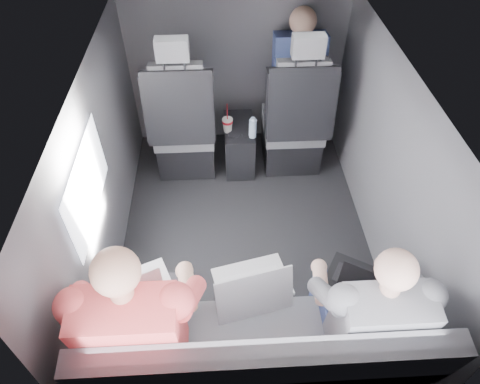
{
  "coord_description": "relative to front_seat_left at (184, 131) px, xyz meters",
  "views": [
    {
      "loc": [
        -0.15,
        -2.0,
        2.5
      ],
      "look_at": [
        -0.04,
        -0.05,
        0.56
      ],
      "focal_mm": 32.0,
      "sensor_mm": 36.0,
      "label": 1
    }
  ],
  "objects": [
    {
      "name": "floor",
      "position": [
        0.45,
        -0.84,
        -0.4
      ],
      "size": [
        2.6,
        2.6,
        0.0
      ],
      "primitive_type": "plane",
      "color": "black",
      "rests_on": "ground"
    },
    {
      "name": "ceiling",
      "position": [
        0.45,
        -0.84,
        0.95
      ],
      "size": [
        2.6,
        2.6,
        0.0
      ],
      "primitive_type": "plane",
      "rotation": [
        3.14,
        0.0,
        0.0
      ],
      "color": "#B2B2AD",
      "rests_on": "panel_back"
    },
    {
      "name": "panel_left",
      "position": [
        -0.45,
        -0.84,
        0.27
      ],
      "size": [
        0.02,
        2.6,
        1.35
      ],
      "primitive_type": "cube",
      "color": "#56565B",
      "rests_on": "floor"
    },
    {
      "name": "panel_right",
      "position": [
        1.35,
        -0.84,
        0.27
      ],
      "size": [
        0.02,
        2.6,
        1.35
      ],
      "primitive_type": "cube",
      "color": "#56565B",
      "rests_on": "floor"
    },
    {
      "name": "panel_front",
      "position": [
        0.45,
        0.46,
        0.27
      ],
      "size": [
        1.8,
        0.02,
        1.35
      ],
      "primitive_type": "cube",
      "color": "#56565B",
      "rests_on": "floor"
    },
    {
      "name": "panel_back",
      "position": [
        0.45,
        -2.14,
        0.27
      ],
      "size": [
        1.8,
        0.02,
        1.35
      ],
      "primitive_type": "cube",
      "color": "#56565B",
      "rests_on": "floor"
    },
    {
      "name": "side_window",
      "position": [
        -0.43,
        -1.14,
        0.5
      ],
      "size": [
        0.02,
        0.75,
        0.42
      ],
      "primitive_type": "cube",
      "color": "white",
      "rests_on": "panel_left"
    },
    {
      "name": "seatbelt",
      "position": [
        0.9,
        -0.17,
        0.4
      ],
      "size": [
        0.35,
        0.11,
        0.59
      ],
      "primitive_type": "cube",
      "rotation": [
        -0.14,
        0.49,
        0.0
      ],
      "color": "black",
      "rests_on": "front_seat_right"
    },
    {
      "name": "front_seat_left",
      "position": [
        0.0,
        0.0,
        0.0
      ],
      "size": [
        0.52,
        0.58,
        1.26
      ],
      "color": "black",
      "rests_on": "floor"
    },
    {
      "name": "front_seat_right",
      "position": [
        0.9,
        0.0,
        0.0
      ],
      "size": [
        0.52,
        0.58,
        1.26
      ],
      "color": "black",
      "rests_on": "floor"
    },
    {
      "name": "center_console",
      "position": [
        0.45,
        0.04,
        -0.2
      ],
      "size": [
        0.24,
        0.48,
        0.41
      ],
      "color": "black",
      "rests_on": "floor"
    },
    {
      "name": "rear_bench",
      "position": [
        0.45,
        -1.9,
        -0.09
      ],
      "size": [
        1.6,
        0.57,
        0.92
      ],
      "color": "slate",
      "rests_on": "floor"
    },
    {
      "name": "soda_cup",
      "position": [
        0.35,
        -0.03,
        0.07
      ],
      "size": [
        0.09,
        0.09,
        0.26
      ],
      "color": "white",
      "rests_on": "center_console"
    },
    {
      "name": "water_bottle",
      "position": [
        0.55,
        -0.11,
        0.08
      ],
      "size": [
        0.06,
        0.06,
        0.18
      ],
      "color": "#A6CBE1",
      "rests_on": "center_console"
    },
    {
      "name": "laptop_white",
      "position": [
        -0.15,
        -1.62,
        0.23
      ],
      "size": [
        0.36,
        0.38,
        0.22
      ],
      "color": "silver",
      "rests_on": "passenger_rear_left"
    },
    {
      "name": "laptop_silver",
      "position": [
        0.43,
        -1.65,
        0.24
      ],
      "size": [
        0.43,
        0.42,
        0.27
      ],
      "color": "silver",
      "rests_on": "rear_bench"
    },
    {
      "name": "laptop_black",
      "position": [
        0.99,
        -1.66,
        0.23
      ],
      "size": [
        0.4,
        0.44,
        0.24
      ],
      "color": "black",
      "rests_on": "passenger_rear_right"
    },
    {
      "name": "passenger_rear_left",
      "position": [
        -0.11,
        -1.81,
        0.25
      ],
      "size": [
        0.54,
        0.65,
        1.28
      ],
      "color": "#2E2E32",
      "rests_on": "rear_bench"
    },
    {
      "name": "passenger_rear_right",
      "position": [
        0.96,
        -1.81,
        0.22
      ],
      "size": [
        0.48,
        0.61,
        1.2
      ],
      "color": "navy",
      "rests_on": "rear_bench"
    },
    {
      "name": "passenger_front_right",
      "position": [
        0.94,
        0.26,
        0.35
      ],
      "size": [
        0.41,
        0.41,
        0.85
      ],
      "color": "navy",
      "rests_on": "front_seat_right"
    }
  ]
}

